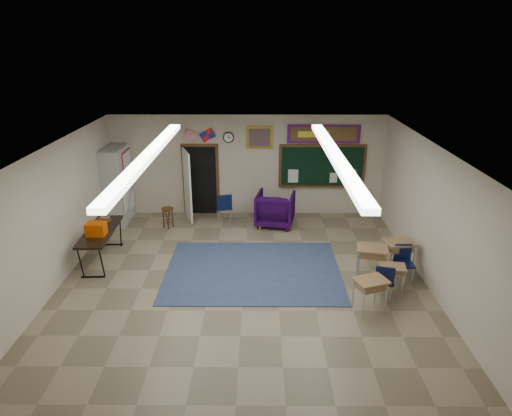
{
  "coord_description": "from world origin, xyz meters",
  "views": [
    {
      "loc": [
        0.33,
        -8.55,
        5.1
      ],
      "look_at": [
        0.27,
        1.5,
        1.3
      ],
      "focal_mm": 32.0,
      "sensor_mm": 36.0,
      "label": 1
    }
  ],
  "objects_px": {
    "student_desk_front_left": "(371,262)",
    "folding_table": "(102,244)",
    "student_desk_front_right": "(398,256)",
    "wingback_armchair": "(275,209)",
    "wooden_stool": "(168,218)"
  },
  "relations": [
    {
      "from": "folding_table",
      "to": "wooden_stool",
      "type": "xyz_separation_m",
      "value": [
        1.2,
        2.03,
        -0.13
      ]
    },
    {
      "from": "student_desk_front_right",
      "to": "wingback_armchair",
      "type": "bearing_deg",
      "value": 124.07
    },
    {
      "from": "wingback_armchair",
      "to": "student_desk_front_left",
      "type": "height_order",
      "value": "wingback_armchair"
    },
    {
      "from": "wooden_stool",
      "to": "student_desk_front_right",
      "type": "bearing_deg",
      "value": -24.55
    },
    {
      "from": "wingback_armchair",
      "to": "wooden_stool",
      "type": "bearing_deg",
      "value": 15.6
    },
    {
      "from": "wingback_armchair",
      "to": "folding_table",
      "type": "height_order",
      "value": "folding_table"
    },
    {
      "from": "student_desk_front_right",
      "to": "folding_table",
      "type": "relative_size",
      "value": 0.41
    },
    {
      "from": "folding_table",
      "to": "wooden_stool",
      "type": "distance_m",
      "value": 2.36
    },
    {
      "from": "student_desk_front_left",
      "to": "folding_table",
      "type": "height_order",
      "value": "folding_table"
    },
    {
      "from": "student_desk_front_left",
      "to": "wooden_stool",
      "type": "xyz_separation_m",
      "value": [
        -5.02,
        2.93,
        -0.14
      ]
    },
    {
      "from": "student_desk_front_right",
      "to": "folding_table",
      "type": "xyz_separation_m",
      "value": [
        -6.91,
        0.58,
        -0.01
      ]
    },
    {
      "from": "student_desk_front_right",
      "to": "wooden_stool",
      "type": "bearing_deg",
      "value": 146.31
    },
    {
      "from": "student_desk_front_left",
      "to": "student_desk_front_right",
      "type": "bearing_deg",
      "value": 35.67
    },
    {
      "from": "student_desk_front_left",
      "to": "wooden_stool",
      "type": "relative_size",
      "value": 1.35
    },
    {
      "from": "folding_table",
      "to": "student_desk_front_right",
      "type": "bearing_deg",
      "value": -7.16
    }
  ]
}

